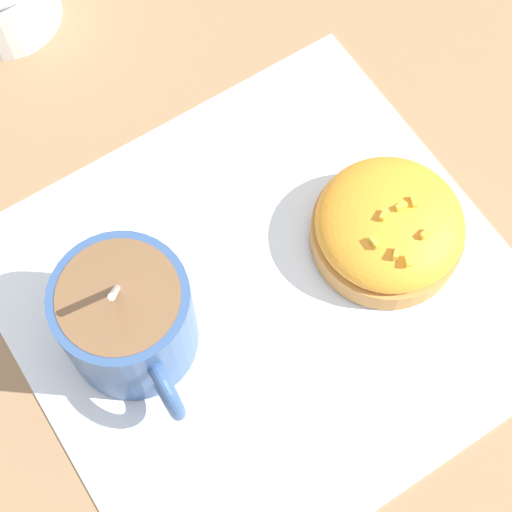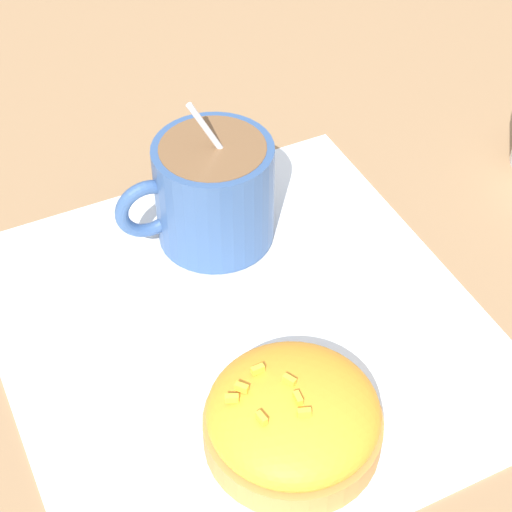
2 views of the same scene
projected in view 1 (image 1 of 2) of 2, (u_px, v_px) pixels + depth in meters
The scene contains 4 objects.
ground_plane at pixel (265, 297), 0.54m from camera, with size 3.00×3.00×0.00m, color #93704C.
paper_napkin at pixel (265, 296), 0.54m from camera, with size 0.33×0.32×0.00m.
coffee_cup at pixel (127, 319), 0.49m from camera, with size 0.08×0.11×0.11m.
frosted_pastry at pixel (392, 233), 0.54m from camera, with size 0.10×0.10×0.05m.
Camera 1 is at (0.09, 0.17, 0.51)m, focal length 60.00 mm.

